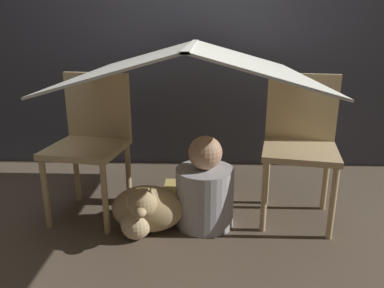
# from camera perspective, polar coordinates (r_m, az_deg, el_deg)

# --- Properties ---
(ground_plane) EXTENTS (8.80, 8.80, 0.00)m
(ground_plane) POSITION_cam_1_polar(r_m,az_deg,el_deg) (2.29, -0.19, -13.30)
(ground_plane) COLOR brown
(wall_back) EXTENTS (7.00, 0.05, 2.50)m
(wall_back) POSITION_cam_1_polar(r_m,az_deg,el_deg) (3.18, 0.76, 18.81)
(wall_back) COLOR #3D3D47
(wall_back) RESTS_ON ground_plane
(chair_left) EXTENTS (0.50, 0.50, 0.90)m
(chair_left) POSITION_cam_1_polar(r_m,az_deg,el_deg) (2.44, -15.10, 0.99)
(chair_left) COLOR #D1B27F
(chair_left) RESTS_ON ground_plane
(chair_right) EXTENTS (0.51, 0.51, 0.90)m
(chair_right) POSITION_cam_1_polar(r_m,az_deg,el_deg) (2.40, 16.16, 0.64)
(chair_right) COLOR #D1B27F
(chair_right) RESTS_ON ground_plane
(sheet_canopy) EXTENTS (1.31, 1.44, 0.19)m
(sheet_canopy) POSITION_cam_1_polar(r_m,az_deg,el_deg) (2.17, 0.00, 12.59)
(sheet_canopy) COLOR silver
(person_front) EXTENTS (0.35, 0.35, 0.57)m
(person_front) POSITION_cam_1_polar(r_m,az_deg,el_deg) (2.28, 1.96, -7.05)
(person_front) COLOR #B2B2B7
(person_front) RESTS_ON ground_plane
(dog) EXTENTS (0.43, 0.40, 0.36)m
(dog) POSITION_cam_1_polar(r_m,az_deg,el_deg) (2.24, -6.84, -9.64)
(dog) COLOR tan
(dog) RESTS_ON ground_plane
(floor_cushion) EXTENTS (0.37, 0.30, 0.10)m
(floor_cushion) POSITION_cam_1_polar(r_m,az_deg,el_deg) (2.65, -0.27, -7.59)
(floor_cushion) COLOR #E5CC66
(floor_cushion) RESTS_ON ground_plane
(plush_toy) EXTENTS (0.18, 0.18, 0.28)m
(plush_toy) POSITION_cam_1_polar(r_m,az_deg,el_deg) (2.21, -8.55, -11.40)
(plush_toy) COLOR beige
(plush_toy) RESTS_ON ground_plane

